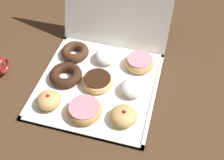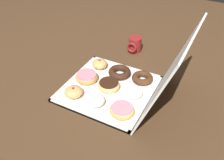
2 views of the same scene
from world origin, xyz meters
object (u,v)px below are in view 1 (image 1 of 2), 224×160
Objects in this scene: pink_frosted_donut_8 at (139,62)px; donut_box at (98,86)px; jelly_filled_donut_2 at (124,116)px; jelly_filled_donut_0 at (49,100)px; chocolate_frosted_donut_4 at (96,82)px; chocolate_cake_ring_donut_6 at (75,52)px; chocolate_cake_ring_donut_3 at (66,74)px; powdered_filled_donut_5 at (133,88)px; powdered_filled_donut_7 at (106,56)px; pink_frosted_donut_1 at (84,110)px.

donut_box is at bearing -133.29° from pink_frosted_donut_8.
jelly_filled_donut_2 reaches higher than donut_box.
jelly_filled_donut_0 is 0.18m from chocolate_frosted_donut_4.
chocolate_frosted_donut_4 is 0.18m from chocolate_cake_ring_donut_6.
chocolate_cake_ring_donut_3 is at bearing 178.23° from donut_box.
chocolate_cake_ring_donut_6 is (-0.13, 0.13, 0.02)m from donut_box.
jelly_filled_donut_0 is 0.70× the size of chocolate_cake_ring_donut_3.
powdered_filled_donut_5 reaches higher than chocolate_frosted_donut_4.
jelly_filled_donut_0 is at bearing -178.87° from jelly_filled_donut_2.
pink_frosted_donut_8 is at bearing 1.20° from powdered_filled_donut_7.
powdered_filled_donut_7 is at bearing -178.80° from pink_frosted_donut_8.
powdered_filled_donut_5 reaches higher than chocolate_cake_ring_donut_3.
pink_frosted_donut_1 is at bearing -49.27° from chocolate_cake_ring_donut_3.
chocolate_cake_ring_donut_3 is 0.17m from powdered_filled_donut_7.
powdered_filled_donut_7 is at bearing 63.83° from jelly_filled_donut_0.
jelly_filled_donut_2 is at bearing -27.07° from chocolate_cake_ring_donut_3.
donut_box is 3.85× the size of chocolate_cake_ring_donut_6.
jelly_filled_donut_2 is 0.74× the size of chocolate_cake_ring_donut_3.
donut_box is 0.18m from pink_frosted_donut_8.
donut_box is 0.12m from chocolate_cake_ring_donut_3.
jelly_filled_donut_2 is at bearing -89.92° from pink_frosted_donut_8.
powdered_filled_donut_7 is (0.12, 0.13, 0.00)m from chocolate_cake_ring_donut_3.
chocolate_cake_ring_donut_3 is at bearing 85.47° from jelly_filled_donut_0.
pink_frosted_donut_1 and chocolate_frosted_donut_4 have the same top height.
chocolate_cake_ring_donut_3 is (-0.12, 0.14, -0.00)m from pink_frosted_donut_1.
jelly_filled_donut_2 is (0.26, 0.01, -0.00)m from jelly_filled_donut_0.
jelly_filled_donut_2 is 0.79× the size of pink_frosted_donut_8.
powdered_filled_donut_7 is (-0.00, 0.26, 0.00)m from pink_frosted_donut_1.
jelly_filled_donut_0 is at bearing -116.17° from powdered_filled_donut_7.
jelly_filled_donut_0 is at bearing -90.07° from chocolate_cake_ring_donut_6.
powdered_filled_donut_5 reaches higher than donut_box.
jelly_filled_donut_0 is at bearing -135.96° from donut_box.
powdered_filled_donut_7 reaches higher than chocolate_cake_ring_donut_3.
powdered_filled_donut_5 is at bearing -0.67° from donut_box.
chocolate_frosted_donut_4 is (0.13, 0.12, -0.00)m from jelly_filled_donut_0.
chocolate_cake_ring_donut_3 is 0.12m from chocolate_frosted_donut_4.
chocolate_cake_ring_donut_3 is 0.28m from pink_frosted_donut_8.
powdered_filled_donut_7 is 0.13m from pink_frosted_donut_8.
pink_frosted_donut_1 is (0.13, -0.00, -0.00)m from jelly_filled_donut_0.
donut_box is 0.18m from jelly_filled_donut_2.
pink_frosted_donut_1 is (-0.01, -0.13, 0.03)m from donut_box.
powdered_filled_donut_7 is at bearing 92.35° from donut_box.
pink_frosted_donut_1 is at bearing -176.02° from jelly_filled_donut_2.
powdered_filled_donut_5 is at bearing 88.83° from jelly_filled_donut_2.
chocolate_cake_ring_donut_3 reaches higher than donut_box.
chocolate_cake_ring_donut_6 is 0.26m from pink_frosted_donut_8.
chocolate_cake_ring_donut_6 is at bearing 136.00° from jelly_filled_donut_2.
pink_frosted_donut_1 is 0.13m from jelly_filled_donut_2.
pink_frosted_donut_1 is 0.98× the size of chocolate_cake_ring_donut_3.
powdered_filled_donut_7 reaches higher than donut_box.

